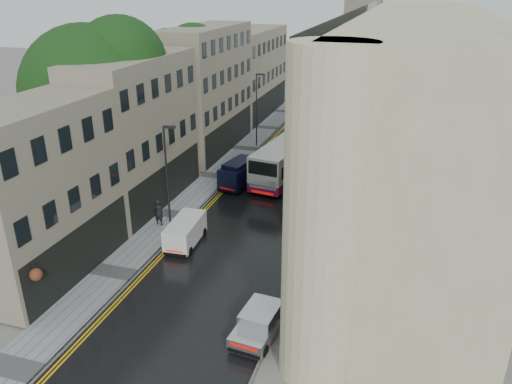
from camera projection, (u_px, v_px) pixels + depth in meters
The scene contains 15 objects.
road at pixel (281, 184), 42.55m from camera, with size 9.00×85.00×0.02m, color black.
left_sidewalk at pixel (217, 176), 44.11m from camera, with size 2.70×85.00×0.12m, color gray.
right_sidewalk at pixel (344, 191), 41.07m from camera, with size 1.80×85.00×0.12m, color slate.
old_shop_row at pixel (187, 101), 44.98m from camera, with size 4.50×56.00×12.00m, color gray, non-canonical shape.
modern_block at pixel (416, 117), 35.73m from camera, with size 8.00×40.00×14.00m, color beige, non-canonical shape.
tree_near at pixel (92, 114), 36.63m from camera, with size 10.56×10.56×13.89m, color black, non-canonical shape.
tree_far at pixel (174, 90), 48.27m from camera, with size 9.24×9.24×12.46m, color black, non-canonical shape.
cream_bus at pixel (262, 166), 41.81m from camera, with size 2.73×12.00×3.27m, color silver, non-canonical shape.
white_lorry at pixel (326, 134), 49.72m from camera, with size 2.19×7.30×3.83m, color silver, non-canonical shape.
silver_hatchback at pixel (233, 334), 23.29m from camera, with size 1.72×3.93×1.47m, color #ADADB2, non-canonical shape.
white_van at pixel (166, 240), 31.45m from camera, with size 1.66×3.86×1.75m, color white, non-canonical shape.
navy_van at pixel (222, 176), 40.92m from camera, with size 1.85×4.62×2.36m, color black, non-canonical shape.
pedestrian at pixel (159, 212), 34.85m from camera, with size 0.70×0.46×1.91m, color black.
lamp_post_near at pixel (167, 181), 32.87m from camera, with size 0.83×0.19×7.41m, color black, non-canonical shape.
lamp_post_far at pixel (256, 111), 50.76m from camera, with size 0.83×0.19×7.41m, color black, non-canonical shape.
Camera 1 is at (9.57, -10.84, 15.94)m, focal length 35.00 mm.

